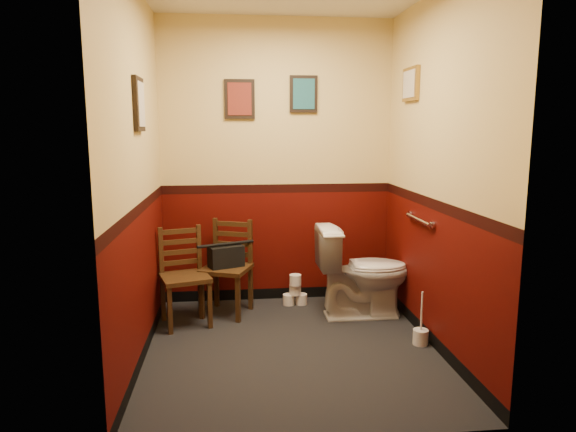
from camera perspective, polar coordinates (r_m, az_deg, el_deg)
The scene contains 16 objects.
floor at distance 4.09m, azimuth 0.40°, elevation -14.53°, with size 2.20×2.40×0.00m, color black.
wall_back at distance 4.94m, azimuth -1.21°, elevation 5.86°, with size 2.20×2.70×0.00m, color #410703.
wall_front at distance 2.57m, azimuth 3.55°, elevation 2.28°, with size 2.20×2.70×0.00m, color #410703.
wall_left at distance 3.78m, azimuth -16.42°, elevation 4.29°, with size 2.40×2.70×0.00m, color #410703.
wall_right at distance 4.03m, azimuth 16.21°, elevation 4.61°, with size 2.40×2.70×0.00m, color #410703.
grab_bar at distance 4.30m, azimuth 14.32°, elevation -0.39°, with size 0.05×0.56×0.06m.
framed_print_back_a at distance 4.90m, azimuth -5.40°, elevation 12.81°, with size 0.28×0.04×0.36m.
framed_print_back_b at distance 4.95m, azimuth 1.75°, elevation 13.40°, with size 0.26×0.04×0.34m.
framed_print_left at distance 3.87m, azimuth -16.21°, elevation 11.83°, with size 0.04×0.30×0.38m.
framed_print_right at distance 4.58m, azimuth 13.46°, elevation 14.06°, with size 0.04×0.34×0.28m.
toilet at distance 4.69m, azimuth 8.29°, elevation -6.18°, with size 0.46×0.83×0.81m, color white.
toilet_brush at distance 4.28m, azimuth 14.52°, elevation -12.76°, with size 0.12×0.12×0.43m.
chair_left at distance 4.55m, azimuth -11.47°, elevation -6.58°, with size 0.49×0.49×0.84m.
chair_right at distance 4.74m, azimuth -6.70°, elevation -5.70°, with size 0.52×0.52×0.86m.
handbag at distance 4.67m, azimuth -6.90°, elevation -4.45°, with size 0.34×0.25×0.22m.
tp_stack at distance 4.99m, azimuth 0.80°, elevation -8.45°, with size 0.23×0.14×0.31m.
Camera 1 is at (-0.44, -3.71, 1.68)m, focal length 32.00 mm.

